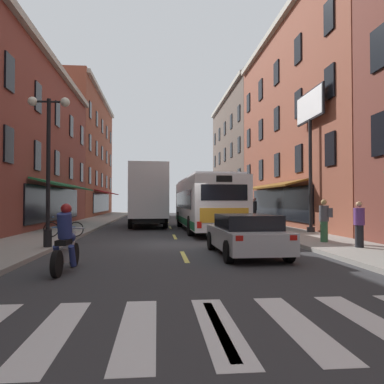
{
  "coord_description": "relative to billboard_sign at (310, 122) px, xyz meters",
  "views": [
    {
      "loc": [
        -0.84,
        -15.12,
        1.72
      ],
      "look_at": [
        0.93,
        4.0,
        2.19
      ],
      "focal_mm": 35.16,
      "sensor_mm": 36.0,
      "label": 1
    }
  ],
  "objects": [
    {
      "name": "ground_plane",
      "position": [
        -7.05,
        -3.6,
        -5.87
      ],
      "size": [
        34.8,
        80.0,
        0.1
      ],
      "primitive_type": "cube",
      "color": "#333335"
    },
    {
      "name": "lane_centre_dashes",
      "position": [
        -7.05,
        -3.85,
        -5.81
      ],
      "size": [
        0.14,
        73.9,
        0.01
      ],
      "color": "#DBCC4C",
      "rests_on": "ground"
    },
    {
      "name": "crosswalk_near",
      "position": [
        -7.05,
        -13.6,
        -5.81
      ],
      "size": [
        7.1,
        2.8,
        0.01
      ],
      "color": "silver",
      "rests_on": "ground"
    },
    {
      "name": "sidewalk_left",
      "position": [
        -12.95,
        -3.6,
        -5.75
      ],
      "size": [
        3.0,
        80.0,
        0.14
      ],
      "primitive_type": "cube",
      "color": "gray",
      "rests_on": "ground"
    },
    {
      "name": "sidewalk_right",
      "position": [
        -1.15,
        -3.6,
        -5.75
      ],
      "size": [
        3.0,
        80.0,
        0.14
      ],
      "primitive_type": "cube",
      "color": "gray",
      "rests_on": "ground"
    },
    {
      "name": "billboard_sign",
      "position": [
        0.0,
        0.0,
        0.0
      ],
      "size": [
        0.4,
        3.3,
        7.3
      ],
      "color": "black",
      "rests_on": "sidewalk_right"
    },
    {
      "name": "transit_bus",
      "position": [
        -5.13,
        3.05,
        -4.21
      ],
      "size": [
        2.83,
        11.43,
        3.05
      ],
      "color": "white",
      "rests_on": "ground"
    },
    {
      "name": "box_truck",
      "position": [
        -8.54,
        6.79,
        -3.74
      ],
      "size": [
        2.74,
        7.78,
        4.05
      ],
      "color": "black",
      "rests_on": "ground"
    },
    {
      "name": "sedan_near",
      "position": [
        -8.53,
        18.73,
        -5.1
      ],
      "size": [
        2.06,
        4.3,
        1.37
      ],
      "color": "navy",
      "rests_on": "ground"
    },
    {
      "name": "sedan_mid",
      "position": [
        -5.09,
        -7.0,
        -5.15
      ],
      "size": [
        2.02,
        4.37,
        1.3
      ],
      "color": "silver",
      "rests_on": "ground"
    },
    {
      "name": "motorcycle_rider",
      "position": [
        -10.1,
        -9.34,
        -5.11
      ],
      "size": [
        0.62,
        2.07,
        1.66
      ],
      "color": "black",
      "rests_on": "ground"
    },
    {
      "name": "bicycle_near",
      "position": [
        -12.01,
        -1.62,
        -5.31
      ],
      "size": [
        1.71,
        0.48,
        0.91
      ],
      "color": "black",
      "rests_on": "sidewalk_left"
    },
    {
      "name": "pedestrian_near",
      "position": [
        -1.43,
        -4.69,
        -4.81
      ],
      "size": [
        0.52,
        0.45,
        1.65
      ],
      "rotation": [
        0.0,
        0.0,
        1.07
      ],
      "color": "#33663F",
      "rests_on": "sidewalk_right"
    },
    {
      "name": "pedestrian_mid",
      "position": [
        -1.0,
        -6.44,
        -4.87
      ],
      "size": [
        0.36,
        0.36,
        1.57
      ],
      "rotation": [
        0.0,
        0.0,
        0.06
      ],
      "color": "black",
      "rests_on": "sidewalk_right"
    },
    {
      "name": "pedestrian_far",
      "position": [
        -0.68,
        8.67,
        -4.72
      ],
      "size": [
        0.36,
        0.36,
        1.84
      ],
      "rotation": [
        0.0,
        0.0,
        1.95
      ],
      "color": "black",
      "rests_on": "sidewalk_right"
    },
    {
      "name": "street_lamp_twin",
      "position": [
        -11.65,
        -5.35,
        -2.79
      ],
      "size": [
        1.42,
        0.32,
        5.2
      ],
      "color": "black",
      "rests_on": "sidewalk_left"
    }
  ]
}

